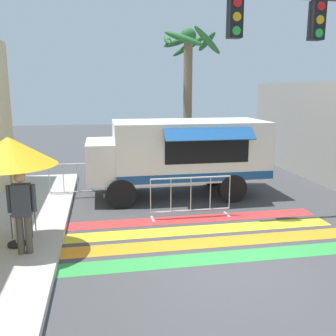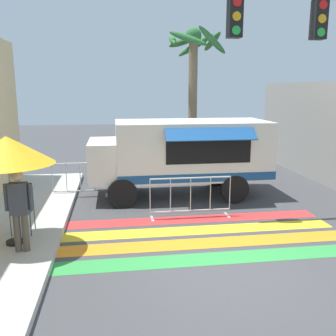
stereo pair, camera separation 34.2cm
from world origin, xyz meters
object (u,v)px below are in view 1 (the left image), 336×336
at_px(patio_umbrella, 9,152).
at_px(palm_tree, 188,70).
at_px(folding_chair, 23,207).
at_px(barricade_side, 78,181).
at_px(vendor_person, 22,208).
at_px(food_truck, 176,152).
at_px(traffic_signal_pole, 315,51).
at_px(barricade_front, 191,198).

xyz_separation_m(patio_umbrella, palm_tree, (5.16, 6.86, 1.90)).
xyz_separation_m(folding_chair, barricade_side, (0.98, 3.13, -0.22)).
height_order(folding_chair, vendor_person, vendor_person).
bearing_deg(patio_umbrella, palm_tree, 53.01).
bearing_deg(food_truck, folding_chair, -144.18).
height_order(folding_chair, palm_tree, palm_tree).
relative_size(traffic_signal_pole, patio_umbrella, 2.62).
relative_size(patio_umbrella, vendor_person, 1.37).
relative_size(folding_chair, palm_tree, 0.18).
bearing_deg(folding_chair, palm_tree, 38.68).
distance_m(food_truck, vendor_person, 5.47).
bearing_deg(barricade_side, food_truck, -5.04).
distance_m(food_truck, barricade_side, 3.12).
xyz_separation_m(traffic_signal_pole, barricade_front, (-3.01, 0.28, -3.64)).
bearing_deg(vendor_person, traffic_signal_pole, 2.00).
xyz_separation_m(food_truck, traffic_signal_pole, (2.97, -2.39, 2.79)).
bearing_deg(food_truck, barricade_side, 174.96).
distance_m(traffic_signal_pole, folding_chair, 7.75).
bearing_deg(traffic_signal_pole, patio_umbrella, -170.67).
distance_m(patio_umbrella, folding_chair, 1.49).
bearing_deg(barricade_side, vendor_person, -100.41).
bearing_deg(traffic_signal_pole, barricade_front, 174.67).
bearing_deg(vendor_person, barricade_side, 68.54).
bearing_deg(vendor_person, patio_umbrella, 109.44).
bearing_deg(folding_chair, barricade_front, -0.83).
height_order(patio_umbrella, folding_chair, patio_umbrella).
height_order(vendor_person, barricade_side, vendor_person).
relative_size(food_truck, barricade_front, 2.56).
relative_size(food_truck, barricade_side, 3.22).
xyz_separation_m(traffic_signal_pole, patio_umbrella, (-6.98, -1.15, -2.10)).
height_order(patio_umbrella, barricade_side, patio_umbrella).
distance_m(food_truck, barricade_front, 2.28).
bearing_deg(patio_umbrella, folding_chair, 86.63).
bearing_deg(patio_umbrella, traffic_signal_pole, 9.33).
height_order(traffic_signal_pole, palm_tree, traffic_signal_pole).
relative_size(patio_umbrella, palm_tree, 0.40).
relative_size(patio_umbrella, barricade_front, 1.06).
height_order(food_truck, patio_umbrella, patio_umbrella).
bearing_deg(food_truck, traffic_signal_pole, -38.81).
relative_size(food_truck, patio_umbrella, 2.43).
bearing_deg(barricade_side, patio_umbrella, -105.00).
xyz_separation_m(food_truck, vendor_person, (-3.76, -3.95, -0.32)).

